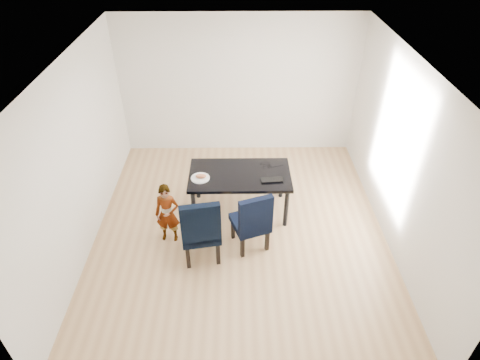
{
  "coord_description": "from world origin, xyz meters",
  "views": [
    {
      "loc": [
        -0.06,
        -4.64,
        4.4
      ],
      "look_at": [
        0.0,
        0.2,
        0.85
      ],
      "focal_mm": 30.0,
      "sensor_mm": 36.0,
      "label": 1
    }
  ],
  "objects_px": {
    "dining_table": "(240,193)",
    "chair_left": "(200,226)",
    "laptop": "(271,178)",
    "plate": "(200,178)",
    "chair_right": "(250,218)",
    "child": "(167,214)"
  },
  "relations": [
    {
      "from": "laptop",
      "to": "dining_table",
      "type": "bearing_deg",
      "value": -19.77
    },
    {
      "from": "dining_table",
      "to": "chair_right",
      "type": "distance_m",
      "value": 0.8
    },
    {
      "from": "dining_table",
      "to": "child",
      "type": "bearing_deg",
      "value": -148.89
    },
    {
      "from": "dining_table",
      "to": "chair_left",
      "type": "distance_m",
      "value": 1.15
    },
    {
      "from": "chair_right",
      "to": "plate",
      "type": "height_order",
      "value": "chair_right"
    },
    {
      "from": "dining_table",
      "to": "chair_left",
      "type": "relative_size",
      "value": 1.43
    },
    {
      "from": "chair_right",
      "to": "laptop",
      "type": "relative_size",
      "value": 3.03
    },
    {
      "from": "chair_right",
      "to": "laptop",
      "type": "bearing_deg",
      "value": 41.91
    },
    {
      "from": "chair_right",
      "to": "plate",
      "type": "relative_size",
      "value": 3.53
    },
    {
      "from": "chair_left",
      "to": "chair_right",
      "type": "height_order",
      "value": "chair_left"
    },
    {
      "from": "chair_left",
      "to": "child",
      "type": "relative_size",
      "value": 1.12
    },
    {
      "from": "child",
      "to": "plate",
      "type": "relative_size",
      "value": 3.42
    },
    {
      "from": "chair_right",
      "to": "laptop",
      "type": "height_order",
      "value": "chair_right"
    },
    {
      "from": "dining_table",
      "to": "laptop",
      "type": "relative_size",
      "value": 4.72
    },
    {
      "from": "dining_table",
      "to": "laptop",
      "type": "bearing_deg",
      "value": -15.15
    },
    {
      "from": "chair_right",
      "to": "child",
      "type": "height_order",
      "value": "chair_right"
    },
    {
      "from": "chair_left",
      "to": "laptop",
      "type": "distance_m",
      "value": 1.37
    },
    {
      "from": "dining_table",
      "to": "chair_left",
      "type": "xyz_separation_m",
      "value": [
        -0.57,
        -0.98,
        0.18
      ]
    },
    {
      "from": "plate",
      "to": "chair_left",
      "type": "bearing_deg",
      "value": -87.01
    },
    {
      "from": "chair_left",
      "to": "plate",
      "type": "relative_size",
      "value": 3.84
    },
    {
      "from": "laptop",
      "to": "chair_left",
      "type": "bearing_deg",
      "value": 34.24
    },
    {
      "from": "dining_table",
      "to": "child",
      "type": "height_order",
      "value": "child"
    }
  ]
}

